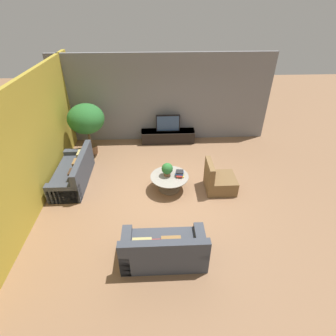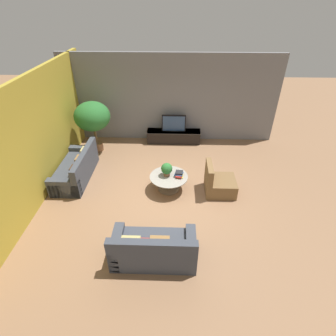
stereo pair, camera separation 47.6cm
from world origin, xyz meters
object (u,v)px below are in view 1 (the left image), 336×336
(couch_near_entry, at_px, (164,250))
(potted_plant_tabletop, at_px, (167,169))
(coffee_table, at_px, (169,180))
(armchair_wicker, at_px, (219,181))
(couch_by_wall, at_px, (74,173))
(potted_palm_tall, at_px, (86,120))
(television, at_px, (168,123))
(media_console, at_px, (168,136))

(couch_near_entry, relative_size, potted_plant_tabletop, 4.59)
(coffee_table, relative_size, potted_plant_tabletop, 2.81)
(armchair_wicker, height_order, potted_plant_tabletop, armchair_wicker)
(couch_by_wall, bearing_deg, couch_near_entry, 41.50)
(coffee_table, height_order, couch_by_wall, couch_by_wall)
(couch_by_wall, height_order, potted_palm_tall, potted_palm_tall)
(television, bearing_deg, coffee_table, -91.83)
(coffee_table, distance_m, potted_palm_tall, 3.41)
(media_console, relative_size, couch_near_entry, 1.14)
(media_console, distance_m, potted_palm_tall, 2.88)
(coffee_table, xyz_separation_m, potted_palm_tall, (-2.53, 2.10, 0.90))
(couch_near_entry, bearing_deg, armchair_wicker, -125.05)
(media_console, bearing_deg, couch_by_wall, -140.24)
(armchair_wicker, bearing_deg, television, 23.61)
(couch_near_entry, bearing_deg, television, -93.62)
(couch_by_wall, bearing_deg, coffee_table, 79.85)
(media_console, distance_m, television, 0.50)
(media_console, distance_m, coffee_table, 2.80)
(television, relative_size, couch_by_wall, 0.43)
(couch_by_wall, relative_size, couch_near_entry, 1.16)
(couch_near_entry, bearing_deg, media_console, -93.62)
(couch_near_entry, bearing_deg, potted_palm_tall, -62.44)
(potted_palm_tall, bearing_deg, couch_near_entry, -62.44)
(armchair_wicker, relative_size, potted_plant_tabletop, 2.34)
(coffee_table, distance_m, couch_near_entry, 2.31)
(media_console, xyz_separation_m, coffee_table, (-0.09, -2.80, 0.08))
(media_console, relative_size, couch_by_wall, 0.99)
(television, xyz_separation_m, potted_plant_tabletop, (-0.15, -2.74, -0.09))
(couch_near_entry, xyz_separation_m, potted_palm_tall, (-2.30, 4.40, 0.91))
(couch_by_wall, bearing_deg, armchair_wicker, 82.33)
(media_console, xyz_separation_m, couch_by_wall, (-2.78, -2.32, 0.06))
(television, distance_m, potted_palm_tall, 2.75)
(armchair_wicker, height_order, potted_palm_tall, potted_palm_tall)
(coffee_table, bearing_deg, couch_by_wall, 169.85)
(television, relative_size, potted_palm_tall, 0.49)
(media_console, bearing_deg, potted_plant_tabletop, -93.06)
(potted_plant_tabletop, bearing_deg, media_console, 86.94)
(armchair_wicker, bearing_deg, coffee_table, 87.41)
(television, bearing_deg, potted_plant_tabletop, -93.06)
(potted_palm_tall, bearing_deg, potted_plant_tabletop, -39.66)
(media_console, bearing_deg, armchair_wicker, -66.40)
(coffee_table, bearing_deg, couch_near_entry, -95.79)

